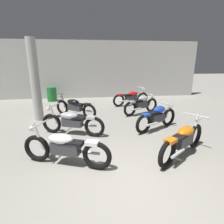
# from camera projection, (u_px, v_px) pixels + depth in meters

# --- Properties ---
(ground_plane) EXTENTS (60.00, 60.00, 0.00)m
(ground_plane) POSITION_uv_depth(u_px,v_px,m) (134.00, 187.00, 3.41)
(ground_plane) COLOR gray
(back_wall) EXTENTS (12.90, 0.24, 3.60)m
(back_wall) POSITION_uv_depth(u_px,v_px,m) (101.00, 70.00, 11.56)
(back_wall) COLOR #B2B2AD
(back_wall) RESTS_ON ground
(support_pillar) EXTENTS (0.36, 0.36, 3.20)m
(support_pillar) POSITION_uv_depth(u_px,v_px,m) (35.00, 81.00, 6.93)
(support_pillar) COLOR #B2B2AD
(support_pillar) RESTS_ON ground
(motorcycle_left_row_0) EXTENTS (2.07, 0.97, 0.97)m
(motorcycle_left_row_0) POSITION_uv_depth(u_px,v_px,m) (65.00, 147.00, 4.04)
(motorcycle_left_row_0) COLOR black
(motorcycle_left_row_0) RESTS_ON ground
(motorcycle_left_row_1) EXTENTS (2.08, 0.96, 0.97)m
(motorcycle_left_row_1) POSITION_uv_depth(u_px,v_px,m) (72.00, 122.00, 5.76)
(motorcycle_left_row_1) COLOR black
(motorcycle_left_row_1) RESTS_ON ground
(motorcycle_left_row_2) EXTENTS (1.81, 1.38, 0.97)m
(motorcycle_left_row_2) POSITION_uv_depth(u_px,v_px,m) (75.00, 107.00, 7.64)
(motorcycle_left_row_2) COLOR black
(motorcycle_left_row_2) RESTS_ON ground
(motorcycle_right_row_0) EXTENTS (1.82, 1.37, 0.97)m
(motorcycle_right_row_0) POSITION_uv_depth(u_px,v_px,m) (184.00, 139.00, 4.44)
(motorcycle_right_row_0) COLOR black
(motorcycle_right_row_0) RESTS_ON ground
(motorcycle_right_row_1) EXTENTS (1.79, 1.03, 0.88)m
(motorcycle_right_row_1) POSITION_uv_depth(u_px,v_px,m) (157.00, 117.00, 6.20)
(motorcycle_right_row_1) COLOR black
(motorcycle_right_row_1) RESTS_ON ground
(motorcycle_right_row_2) EXTENTS (1.82, 0.95, 0.88)m
(motorcycle_right_row_2) POSITION_uv_depth(u_px,v_px,m) (141.00, 104.00, 8.05)
(motorcycle_right_row_2) COLOR black
(motorcycle_right_row_2) RESTS_ON ground
(motorcycle_right_row_3) EXTENTS (2.11, 0.89, 0.97)m
(motorcycle_right_row_3) POSITION_uv_depth(u_px,v_px,m) (131.00, 97.00, 9.66)
(motorcycle_right_row_3) COLOR black
(motorcycle_right_row_3) RESTS_ON ground
(oil_drum) EXTENTS (0.59, 0.59, 0.85)m
(oil_drum) POSITION_uv_depth(u_px,v_px,m) (52.00, 94.00, 10.72)
(oil_drum) COLOR #1E722D
(oil_drum) RESTS_ON ground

